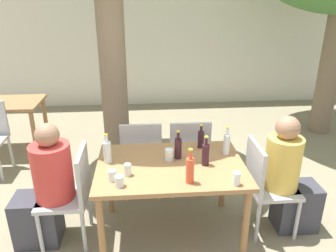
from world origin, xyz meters
TOP-DOWN VIEW (x-y plane):
  - ground_plane at (0.00, 0.00)m, footprint 30.00×30.00m
  - cafe_building_wall at (0.00, 4.09)m, footprint 10.00×0.08m
  - dining_table_front at (0.00, 0.00)m, footprint 1.33×0.91m
  - dining_table_back at (-2.21, 2.00)m, footprint 1.05×0.71m
  - patio_chair_0 at (-0.90, 0.00)m, footprint 0.44×0.44m
  - patio_chair_1 at (0.90, 0.00)m, footprint 0.44×0.44m
  - patio_chair_2 at (-0.27, 0.69)m, footprint 0.44×0.44m
  - patio_chair_3 at (0.27, 0.69)m, footprint 0.44×0.44m
  - person_seated_0 at (-1.13, -0.00)m, footprint 0.57×0.35m
  - person_seated_1 at (1.14, -0.00)m, footprint 0.56×0.33m
  - water_bottle_0 at (-0.57, 0.09)m, footprint 0.07×0.07m
  - wine_bottle_1 at (0.31, -0.03)m, footprint 0.07×0.07m
  - wine_bottle_2 at (0.08, 0.12)m, footprint 0.07×0.07m
  - soda_bottle_3 at (0.13, -0.31)m, footprint 0.07×0.07m
  - wine_bottle_4 at (0.33, 0.32)m, footprint 0.06×0.06m
  - water_bottle_5 at (0.54, 0.15)m, footprint 0.06×0.06m
  - drinking_glass_0 at (-0.44, -0.32)m, footprint 0.07×0.07m
  - drinking_glass_1 at (-0.38, -0.16)m, footprint 0.06×0.06m
  - drinking_glass_2 at (0.49, -0.38)m, footprint 0.06×0.06m
  - drinking_glass_3 at (-0.50, -0.23)m, footprint 0.07×0.07m
  - drinking_glass_4 at (-0.01, 0.08)m, footprint 0.08×0.08m

SIDE VIEW (x-z plane):
  - ground_plane at x=0.00m, z-range 0.00..0.00m
  - patio_chair_0 at x=-0.90m, z-range 0.07..0.99m
  - patio_chair_1 at x=0.90m, z-range 0.07..0.99m
  - patio_chair_2 at x=-0.27m, z-range 0.07..0.99m
  - patio_chair_3 at x=0.27m, z-range 0.07..0.99m
  - person_seated_1 at x=1.14m, z-range -0.06..1.13m
  - person_seated_0 at x=-1.13m, z-range -0.06..1.13m
  - dining_table_back at x=-2.21m, z-range 0.26..1.02m
  - dining_table_front at x=0.00m, z-range 0.29..1.05m
  - drinking_glass_3 at x=-0.50m, z-range 0.76..0.85m
  - drinking_glass_0 at x=-0.44m, z-range 0.76..0.85m
  - drinking_glass_1 at x=-0.38m, z-range 0.76..0.86m
  - drinking_glass_4 at x=-0.01m, z-range 0.76..0.87m
  - drinking_glass_2 at x=0.49m, z-range 0.76..0.87m
  - wine_bottle_4 at x=0.33m, z-range 0.73..0.98m
  - wine_bottle_2 at x=0.08m, z-range 0.73..1.00m
  - water_bottle_0 at x=-0.57m, z-range 0.73..1.01m
  - wine_bottle_1 at x=0.31m, z-range 0.73..1.01m
  - water_bottle_5 at x=0.54m, z-range 0.73..1.01m
  - soda_bottle_3 at x=0.13m, z-range 0.73..1.03m
  - cafe_building_wall at x=0.00m, z-range 0.00..2.80m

